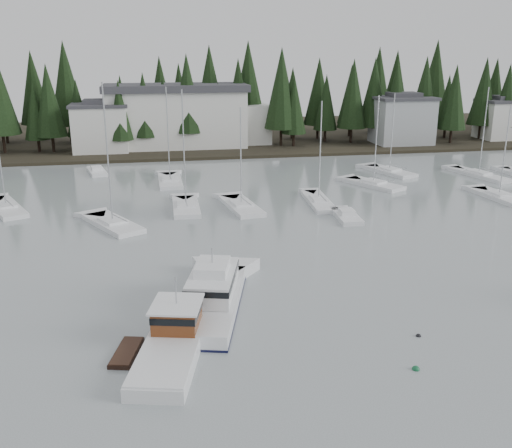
{
  "coord_description": "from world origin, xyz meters",
  "views": [
    {
      "loc": [
        -9.54,
        -21.3,
        17.17
      ],
      "look_at": [
        -0.92,
        25.78,
        2.5
      ],
      "focal_mm": 40.0,
      "sensor_mm": 36.0,
      "label": 1
    }
  ],
  "objects_px": {
    "cabin_cruiser_center": "(212,298)",
    "runabout_1": "(347,217)",
    "sailboat_13": "(479,176)",
    "sailboat_5": "(170,182)",
    "runabout_3": "(97,172)",
    "sailboat_6": "(389,172)",
    "sailboat_11": "(113,225)",
    "house_east_a": "(402,119)",
    "harbor_inn": "(188,116)",
    "sailboat_0": "(186,208)",
    "sailboat_1": "(499,198)",
    "house_east_b": "(504,118)",
    "sailboat_12": "(241,208)",
    "sailboat_9": "(319,203)",
    "sailboat_8": "(6,209)",
    "lobster_boat_brown": "(171,344)",
    "sailboat_7": "(373,185)"
  },
  "relations": [
    {
      "from": "cabin_cruiser_center",
      "to": "sailboat_8",
      "type": "relative_size",
      "value": 0.99
    },
    {
      "from": "sailboat_0",
      "to": "sailboat_6",
      "type": "xyz_separation_m",
      "value": [
        30.4,
        14.37,
        -0.02
      ]
    },
    {
      "from": "sailboat_9",
      "to": "sailboat_11",
      "type": "bearing_deg",
      "value": 105.39
    },
    {
      "from": "house_east_a",
      "to": "sailboat_7",
      "type": "bearing_deg",
      "value": -119.64
    },
    {
      "from": "sailboat_8",
      "to": "sailboat_13",
      "type": "relative_size",
      "value": 0.96
    },
    {
      "from": "sailboat_7",
      "to": "sailboat_13",
      "type": "distance_m",
      "value": 17.17
    },
    {
      "from": "house_east_b",
      "to": "runabout_3",
      "type": "bearing_deg",
      "value": -167.09
    },
    {
      "from": "house_east_a",
      "to": "sailboat_0",
      "type": "height_order",
      "value": "sailboat_0"
    },
    {
      "from": "sailboat_8",
      "to": "runabout_3",
      "type": "relative_size",
      "value": 1.93
    },
    {
      "from": "house_east_a",
      "to": "sailboat_0",
      "type": "bearing_deg",
      "value": -138.68
    },
    {
      "from": "sailboat_13",
      "to": "sailboat_1",
      "type": "bearing_deg",
      "value": 147.69
    },
    {
      "from": "lobster_boat_brown",
      "to": "sailboat_5",
      "type": "relative_size",
      "value": 0.77
    },
    {
      "from": "sailboat_8",
      "to": "sailboat_9",
      "type": "bearing_deg",
      "value": -120.24
    },
    {
      "from": "sailboat_1",
      "to": "sailboat_6",
      "type": "bearing_deg",
      "value": 18.63
    },
    {
      "from": "runabout_1",
      "to": "house_east_a",
      "type": "bearing_deg",
      "value": -26.42
    },
    {
      "from": "harbor_inn",
      "to": "runabout_1",
      "type": "xyz_separation_m",
      "value": [
        13.32,
        -48.36,
        -5.64
      ]
    },
    {
      "from": "harbor_inn",
      "to": "sailboat_5",
      "type": "height_order",
      "value": "sailboat_5"
    },
    {
      "from": "house_east_a",
      "to": "house_east_b",
      "type": "height_order",
      "value": "house_east_a"
    },
    {
      "from": "house_east_a",
      "to": "sailboat_8",
      "type": "xyz_separation_m",
      "value": [
        -62.02,
        -33.7,
        -4.84
      ]
    },
    {
      "from": "cabin_cruiser_center",
      "to": "sailboat_5",
      "type": "bearing_deg",
      "value": 16.66
    },
    {
      "from": "house_east_a",
      "to": "sailboat_9",
      "type": "relative_size",
      "value": 0.86
    },
    {
      "from": "house_east_a",
      "to": "harbor_inn",
      "type": "bearing_deg",
      "value": 173.64
    },
    {
      "from": "cabin_cruiser_center",
      "to": "runabout_1",
      "type": "distance_m",
      "value": 25.29
    },
    {
      "from": "sailboat_5",
      "to": "runabout_3",
      "type": "relative_size",
      "value": 2.06
    },
    {
      "from": "cabin_cruiser_center",
      "to": "runabout_1",
      "type": "bearing_deg",
      "value": -25.73
    },
    {
      "from": "sailboat_0",
      "to": "harbor_inn",
      "type": "bearing_deg",
      "value": -3.19
    },
    {
      "from": "sailboat_5",
      "to": "runabout_1",
      "type": "relative_size",
      "value": 2.23
    },
    {
      "from": "house_east_a",
      "to": "cabin_cruiser_center",
      "type": "relative_size",
      "value": 0.87
    },
    {
      "from": "lobster_boat_brown",
      "to": "sailboat_7",
      "type": "distance_m",
      "value": 47.7
    },
    {
      "from": "house_east_b",
      "to": "sailboat_1",
      "type": "height_order",
      "value": "sailboat_1"
    },
    {
      "from": "sailboat_13",
      "to": "sailboat_11",
      "type": "bearing_deg",
      "value": 95.17
    },
    {
      "from": "house_east_b",
      "to": "sailboat_12",
      "type": "height_order",
      "value": "sailboat_12"
    },
    {
      "from": "house_east_b",
      "to": "runabout_1",
      "type": "bearing_deg",
      "value": -135.99
    },
    {
      "from": "sailboat_9",
      "to": "sailboat_7",
      "type": "bearing_deg",
      "value": -49.02
    },
    {
      "from": "sailboat_7",
      "to": "runabout_1",
      "type": "xyz_separation_m",
      "value": [
        -8.51,
        -13.91,
        0.07
      ]
    },
    {
      "from": "sailboat_6",
      "to": "sailboat_11",
      "type": "xyz_separation_m",
      "value": [
        -38.14,
        -19.56,
        0.02
      ]
    },
    {
      "from": "sailboat_13",
      "to": "runabout_1",
      "type": "distance_m",
      "value": 30.52
    },
    {
      "from": "sailboat_0",
      "to": "runabout_3",
      "type": "distance_m",
      "value": 24.56
    },
    {
      "from": "harbor_inn",
      "to": "runabout_3",
      "type": "bearing_deg",
      "value": -126.69
    },
    {
      "from": "harbor_inn",
      "to": "sailboat_9",
      "type": "distance_m",
      "value": 43.91
    },
    {
      "from": "harbor_inn",
      "to": "sailboat_11",
      "type": "relative_size",
      "value": 1.99
    },
    {
      "from": "sailboat_5",
      "to": "house_east_b",
      "type": "bearing_deg",
      "value": -69.32
    },
    {
      "from": "cabin_cruiser_center",
      "to": "sailboat_5",
      "type": "relative_size",
      "value": 0.93
    },
    {
      "from": "sailboat_8",
      "to": "sailboat_13",
      "type": "xyz_separation_m",
      "value": [
        61.79,
        6.57,
        0.01
      ]
    },
    {
      "from": "sailboat_1",
      "to": "sailboat_5",
      "type": "xyz_separation_m",
      "value": [
        -38.71,
        15.74,
        0.0
      ]
    },
    {
      "from": "sailboat_5",
      "to": "harbor_inn",
      "type": "bearing_deg",
      "value": -9.65
    },
    {
      "from": "sailboat_6",
      "to": "sailboat_12",
      "type": "bearing_deg",
      "value": 103.59
    },
    {
      "from": "lobster_boat_brown",
      "to": "sailboat_11",
      "type": "relative_size",
      "value": 0.68
    },
    {
      "from": "harbor_inn",
      "to": "sailboat_13",
      "type": "relative_size",
      "value": 2.29
    },
    {
      "from": "sailboat_0",
      "to": "sailboat_6",
      "type": "relative_size",
      "value": 1.15
    }
  ]
}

